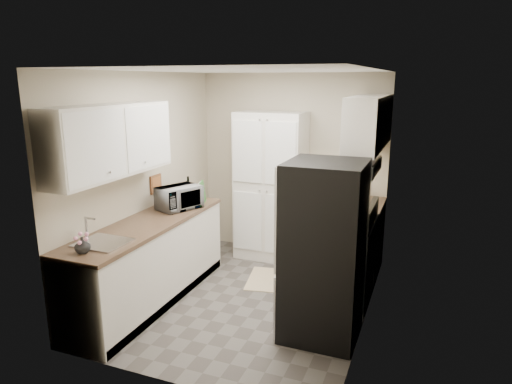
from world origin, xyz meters
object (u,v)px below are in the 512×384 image
(pantry_cabinet, at_px, (271,186))
(microwave, at_px, (179,198))
(electric_range, at_px, (342,258))
(refrigerator, at_px, (324,251))
(toaster_oven, at_px, (356,194))
(wine_bottle, at_px, (188,191))

(pantry_cabinet, xyz_separation_m, microwave, (-0.73, -1.17, 0.06))
(electric_range, bearing_deg, microwave, -172.54)
(refrigerator, relative_size, toaster_oven, 5.14)
(pantry_cabinet, bearing_deg, wine_bottle, -131.49)
(refrigerator, bearing_deg, pantry_cabinet, 123.46)
(pantry_cabinet, height_order, wine_bottle, pantry_cabinet)
(wine_bottle, bearing_deg, pantry_cabinet, 48.51)
(microwave, bearing_deg, wine_bottle, 31.69)
(refrigerator, relative_size, microwave, 3.47)
(microwave, bearing_deg, pantry_cabinet, -8.38)
(refrigerator, height_order, toaster_oven, refrigerator)
(microwave, distance_m, toaster_oven, 2.19)
(microwave, height_order, toaster_oven, microwave)
(pantry_cabinet, distance_m, toaster_oven, 1.17)
(toaster_oven, bearing_deg, wine_bottle, -146.14)
(electric_range, height_order, refrigerator, refrigerator)
(electric_range, xyz_separation_m, toaster_oven, (-0.01, 0.84, 0.54))
(microwave, bearing_deg, electric_range, -59.00)
(refrigerator, xyz_separation_m, toaster_oven, (0.03, 1.64, 0.17))
(pantry_cabinet, distance_m, refrigerator, 2.07)
(microwave, xyz_separation_m, toaster_oven, (1.90, 1.09, -0.04))
(pantry_cabinet, relative_size, electric_range, 1.77)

